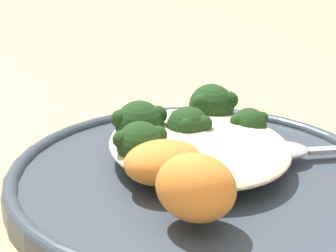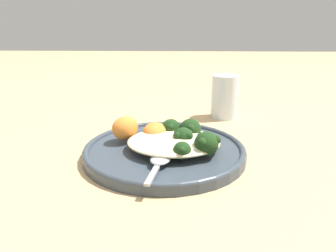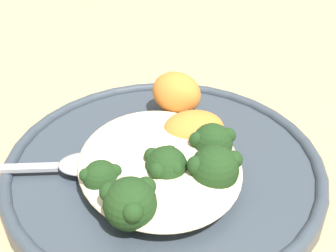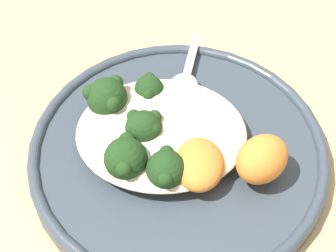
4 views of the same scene
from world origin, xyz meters
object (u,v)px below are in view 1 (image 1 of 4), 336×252
object	(u,v)px
quinoa_mound	(198,144)
broccoli_stalk_0	(241,136)
plate	(195,178)
broccoli_stalk_1	(212,112)
sweet_potato_chunk_1	(163,162)
broccoli_stalk_2	(192,132)
broccoli_stalk_4	(155,149)
sweet_potato_chunk_0	(196,188)
spoon	(290,150)
broccoli_stalk_3	(148,129)

from	to	relation	value
quinoa_mound	broccoli_stalk_0	distance (m)	0.04
plate	quinoa_mound	bearing A→B (deg)	152.19
broccoli_stalk_1	sweet_potato_chunk_1	xyz separation A→B (m)	(0.08, -0.07, -0.00)
broccoli_stalk_2	broccoli_stalk_4	size ratio (longest dim) A/B	1.09
broccoli_stalk_4	sweet_potato_chunk_0	world-z (taller)	sweet_potato_chunk_0
quinoa_mound	spoon	size ratio (longest dim) A/B	1.53
broccoli_stalk_2	broccoli_stalk_4	world-z (taller)	same
broccoli_stalk_1	broccoli_stalk_2	bearing A→B (deg)	156.13
quinoa_mound	broccoli_stalk_4	distance (m)	0.04
broccoli_stalk_0	spoon	size ratio (longest dim) A/B	0.76
plate	broccoli_stalk_4	world-z (taller)	broccoli_stalk_4
broccoli_stalk_1	broccoli_stalk_3	bearing A→B (deg)	127.31
broccoli_stalk_1	sweet_potato_chunk_0	xyz separation A→B (m)	(0.14, -0.07, 0.00)
broccoli_stalk_2	broccoli_stalk_4	bearing A→B (deg)	113.91
sweet_potato_chunk_0	broccoli_stalk_3	bearing A→B (deg)	178.69
quinoa_mound	sweet_potato_chunk_1	bearing A→B (deg)	-48.67
plate	broccoli_stalk_3	bearing A→B (deg)	-146.84
broccoli_stalk_0	broccoli_stalk_4	xyz separation A→B (m)	(0.01, -0.08, 0.00)
quinoa_mound	broccoli_stalk_0	size ratio (longest dim) A/B	2.02
broccoli_stalk_1	broccoli_stalk_2	size ratio (longest dim) A/B	1.28
broccoli_stalk_2	broccoli_stalk_3	size ratio (longest dim) A/B	0.92
spoon	sweet_potato_chunk_0	bearing A→B (deg)	-136.81
plate	sweet_potato_chunk_1	xyz separation A→B (m)	(0.02, -0.03, 0.03)
broccoli_stalk_1	broccoli_stalk_4	xyz separation A→B (m)	(0.06, -0.07, -0.00)
broccoli_stalk_4	quinoa_mound	bearing A→B (deg)	-133.27
plate	broccoli_stalk_4	distance (m)	0.04
quinoa_mound	spoon	xyz separation A→B (m)	(0.02, 0.07, -0.01)
quinoa_mound	broccoli_stalk_1	bearing A→B (deg)	146.07
broccoli_stalk_4	sweet_potato_chunk_0	distance (m)	0.08
plate	broccoli_stalk_1	bearing A→B (deg)	147.64
broccoli_stalk_0	sweet_potato_chunk_1	distance (m)	0.09
plate	broccoli_stalk_1	world-z (taller)	broccoli_stalk_1
plate	broccoli_stalk_1	size ratio (longest dim) A/B	2.34
broccoli_stalk_1	spoon	xyz separation A→B (m)	(0.07, 0.04, -0.01)
broccoli_stalk_2	plate	bearing A→B (deg)	159.37
broccoli_stalk_3	quinoa_mound	bearing A→B (deg)	-156.03
broccoli_stalk_2	quinoa_mound	bearing A→B (deg)	-175.69
broccoli_stalk_0	broccoli_stalk_3	bearing A→B (deg)	114.97
broccoli_stalk_2	spoon	size ratio (longest dim) A/B	0.91
broccoli_stalk_0	sweet_potato_chunk_1	xyz separation A→B (m)	(0.04, -0.08, 0.00)
broccoli_stalk_1	sweet_potato_chunk_0	bearing A→B (deg)	172.20
broccoli_stalk_0	broccoli_stalk_4	bearing A→B (deg)	141.55
broccoli_stalk_1	broccoli_stalk_4	distance (m)	0.09
broccoli_stalk_4	spoon	distance (m)	0.11
quinoa_mound	broccoli_stalk_0	world-z (taller)	broccoli_stalk_0
broccoli_stalk_4	broccoli_stalk_3	bearing A→B (deg)	-67.42
plate	sweet_potato_chunk_1	size ratio (longest dim) A/B	5.08
quinoa_mound	broccoli_stalk_2	size ratio (longest dim) A/B	1.69
broccoli_stalk_0	broccoli_stalk_4	distance (m)	0.08
sweet_potato_chunk_1	spoon	world-z (taller)	sweet_potato_chunk_1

